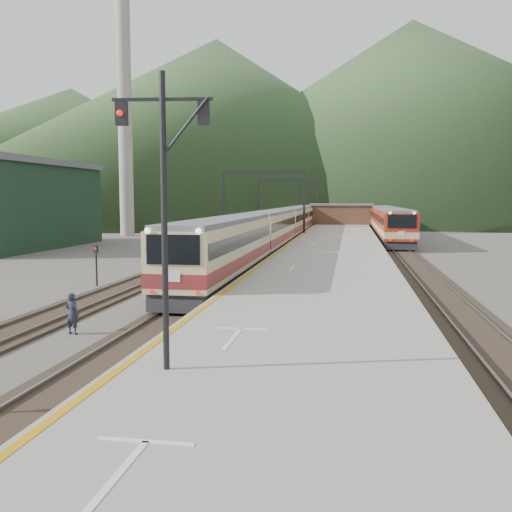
% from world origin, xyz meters
% --- Properties ---
extents(track_main, '(2.60, 200.00, 0.23)m').
position_xyz_m(track_main, '(0.00, 40.00, 0.07)').
color(track_main, black).
rests_on(track_main, ground).
extents(track_far, '(2.60, 200.00, 0.23)m').
position_xyz_m(track_far, '(-5.00, 40.00, 0.07)').
color(track_far, black).
rests_on(track_far, ground).
extents(track_second, '(2.60, 200.00, 0.23)m').
position_xyz_m(track_second, '(11.50, 40.00, 0.07)').
color(track_second, black).
rests_on(track_second, ground).
extents(platform, '(8.00, 100.00, 1.00)m').
position_xyz_m(platform, '(5.60, 38.00, 0.50)').
color(platform, gray).
rests_on(platform, ground).
extents(gantry_near, '(9.55, 0.25, 8.00)m').
position_xyz_m(gantry_near, '(-2.85, 55.00, 5.59)').
color(gantry_near, black).
rests_on(gantry_near, ground).
extents(gantry_far, '(9.55, 0.25, 8.00)m').
position_xyz_m(gantry_far, '(-2.85, 80.00, 5.59)').
color(gantry_far, black).
rests_on(gantry_far, ground).
extents(smokestack, '(1.80, 1.80, 30.00)m').
position_xyz_m(smokestack, '(-22.00, 62.00, 15.00)').
color(smokestack, '#9E998E').
rests_on(smokestack, ground).
extents(station_shed, '(9.40, 4.40, 3.10)m').
position_xyz_m(station_shed, '(5.60, 78.00, 2.57)').
color(station_shed, '#523524').
rests_on(station_shed, platform).
extents(hill_a, '(180.00, 180.00, 60.00)m').
position_xyz_m(hill_a, '(-40.00, 190.00, 30.00)').
color(hill_a, '#2E4024').
rests_on(hill_a, ground).
extents(hill_b, '(220.00, 220.00, 75.00)m').
position_xyz_m(hill_b, '(30.00, 230.00, 37.50)').
color(hill_b, '#2E4024').
rests_on(hill_b, ground).
extents(hill_d, '(200.00, 200.00, 55.00)m').
position_xyz_m(hill_d, '(-120.00, 240.00, 27.50)').
color(hill_d, '#2E4024').
rests_on(hill_d, ground).
extents(main_train, '(2.70, 73.99, 3.29)m').
position_xyz_m(main_train, '(0.00, 49.63, 1.87)').
color(main_train, tan).
rests_on(main_train, track_main).
extents(second_train, '(3.05, 41.55, 3.73)m').
position_xyz_m(second_train, '(11.50, 63.96, 2.09)').
color(second_train, '#A32615').
rests_on(second_train, track_second).
extents(signal_mast, '(2.19, 0.41, 6.59)m').
position_xyz_m(signal_mast, '(2.89, 3.00, 5.04)').
color(signal_mast, black).
rests_on(signal_mast, platform).
extents(short_signal_b, '(0.26, 0.22, 2.27)m').
position_xyz_m(short_signal_b, '(-2.60, 33.21, 1.46)').
color(short_signal_b, black).
rests_on(short_signal_b, ground).
extents(short_signal_c, '(0.24, 0.19, 2.27)m').
position_xyz_m(short_signal_c, '(-6.97, 20.49, 1.46)').
color(short_signal_c, black).
rests_on(short_signal_c, ground).
extents(worker, '(0.61, 0.47, 1.50)m').
position_xyz_m(worker, '(-2.83, 9.63, 0.75)').
color(worker, '#1E2430').
rests_on(worker, ground).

